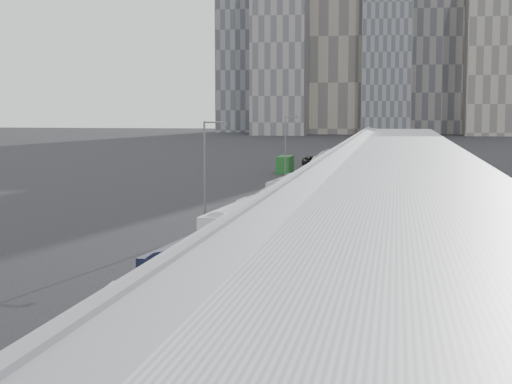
% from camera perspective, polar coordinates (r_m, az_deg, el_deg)
% --- Properties ---
extents(sidewalk, '(10.00, 170.00, 0.12)m').
position_cam_1_polar(sidewalk, '(77.42, 7.50, -1.91)').
color(sidewalk, gray).
rests_on(sidewalk, ground).
extents(lane_line, '(0.12, 160.00, 0.02)m').
position_cam_1_polar(lane_line, '(78.60, -0.17, -1.77)').
color(lane_line, gold).
rests_on(lane_line, ground).
extents(depot, '(12.45, 160.40, 7.20)m').
position_cam_1_polar(depot, '(76.94, 10.51, 0.58)').
color(depot, gray).
rests_on(depot, ground).
extents(skyline, '(145.00, 64.00, 120.00)m').
position_cam_1_polar(skyline, '(348.42, 7.77, 12.63)').
color(skyline, slate).
rests_on(skyline, ground).
extents(bus_0, '(3.31, 12.14, 3.51)m').
position_cam_1_polar(bus_0, '(29.67, -11.36, -12.24)').
color(bus_0, '#B2B3BC').
rests_on(bus_0, ground).
extents(bus_1, '(4.05, 13.72, 3.95)m').
position_cam_1_polar(bus_1, '(43.95, -3.42, -5.85)').
color(bus_1, black).
rests_on(bus_1, ground).
extents(bus_2, '(3.90, 13.90, 4.01)m').
position_cam_1_polar(bus_2, '(57.53, -0.77, -2.98)').
color(bus_2, silver).
rests_on(bus_2, ground).
extents(bus_3, '(2.79, 12.46, 3.64)m').
position_cam_1_polar(bus_3, '(70.51, 1.23, -1.43)').
color(bus_3, gray).
rests_on(bus_3, ground).
extents(bus_4, '(3.72, 13.05, 3.76)m').
position_cam_1_polar(bus_4, '(83.37, 2.65, -0.24)').
color(bus_4, '#A6A8B0').
rests_on(bus_4, ground).
extents(bus_5, '(3.70, 13.32, 3.84)m').
position_cam_1_polar(bus_5, '(97.87, 4.38, 0.71)').
color(bus_5, '#161B33').
rests_on(bus_5, ground).
extents(bus_6, '(3.40, 13.12, 3.80)m').
position_cam_1_polar(bus_6, '(113.70, 4.74, 1.44)').
color(bus_6, '#B7B6B9').
rests_on(bus_6, ground).
extents(bus_7, '(3.15, 13.91, 4.05)m').
position_cam_1_polar(bus_7, '(124.96, 5.27, 1.90)').
color(bus_7, gray).
rests_on(bus_7, ground).
extents(tree_0, '(1.03, 1.03, 3.84)m').
position_cam_1_polar(tree_0, '(32.78, -1.02, -7.27)').
color(tree_0, black).
rests_on(tree_0, ground).
extents(tree_1, '(1.80, 1.80, 4.53)m').
position_cam_1_polar(tree_1, '(51.24, 2.69, -1.95)').
color(tree_1, black).
rests_on(tree_1, ground).
extents(tree_2, '(2.70, 2.70, 5.21)m').
position_cam_1_polar(tree_2, '(81.54, 5.16, 1.20)').
color(tree_2, black).
rests_on(tree_2, ground).
extents(tree_3, '(1.09, 1.09, 3.75)m').
position_cam_1_polar(tree_3, '(98.34, 6.51, 1.57)').
color(tree_3, black).
rests_on(tree_3, ground).
extents(tree_4, '(2.29, 2.29, 4.59)m').
position_cam_1_polar(tree_4, '(123.75, 7.00, 2.64)').
color(tree_4, black).
rests_on(tree_4, ground).
extents(tree_5, '(1.84, 1.84, 4.37)m').
position_cam_1_polar(tree_5, '(146.59, 7.59, 3.16)').
color(tree_5, black).
rests_on(tree_5, ground).
extents(street_lamp_near, '(2.04, 0.22, 9.68)m').
position_cam_1_polar(street_lamp_near, '(68.24, -3.62, 1.69)').
color(street_lamp_near, '#59595E').
rests_on(street_lamp_near, ground).
extents(street_lamp_far, '(2.04, 0.22, 9.69)m').
position_cam_1_polar(street_lamp_far, '(116.57, 2.24, 3.51)').
color(street_lamp_far, '#59595E').
rests_on(street_lamp_far, ground).
extents(shipping_container, '(2.31, 5.93, 2.86)m').
position_cam_1_polar(shipping_container, '(131.48, 2.14, 2.01)').
color(shipping_container, '#15471A').
rests_on(shipping_container, ground).
extents(suv, '(4.45, 6.72, 1.72)m').
position_cam_1_polar(suv, '(149.33, 4.05, 2.26)').
color(suv, black).
rests_on(suv, ground).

